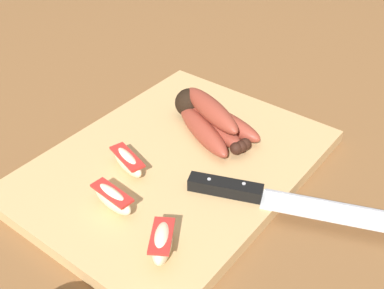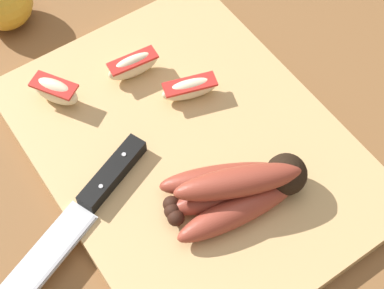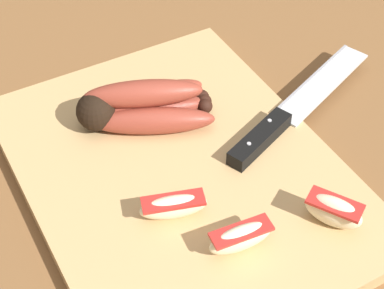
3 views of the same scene
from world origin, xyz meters
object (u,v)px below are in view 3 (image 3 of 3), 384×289
chefs_knife (282,118)px  apple_wedge_middle (244,236)px  apple_wedge_far (333,211)px  banana_bunch (142,107)px  apple_wedge_near (173,206)px

chefs_knife → apple_wedge_middle: bearing=133.4°
chefs_knife → apple_wedge_far: apple_wedge_far is taller
banana_bunch → apple_wedge_middle: bearing=-178.3°
chefs_knife → apple_wedge_far: (-0.15, 0.04, 0.01)m
banana_bunch → chefs_knife: banana_bunch is taller
apple_wedge_middle → banana_bunch: bearing=1.7°
banana_bunch → apple_wedge_far: bearing=-156.5°
apple_wedge_near → apple_wedge_far: 0.16m
banana_bunch → apple_wedge_near: banana_bunch is taller
chefs_knife → apple_wedge_middle: size_ratio=3.89×
chefs_knife → apple_wedge_far: 0.16m
apple_wedge_middle → apple_wedge_far: (-0.02, -0.10, 0.00)m
apple_wedge_near → apple_wedge_middle: bearing=-148.3°
apple_wedge_near → apple_wedge_far: size_ratio=1.15×
apple_wedge_far → banana_bunch: bearing=23.5°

